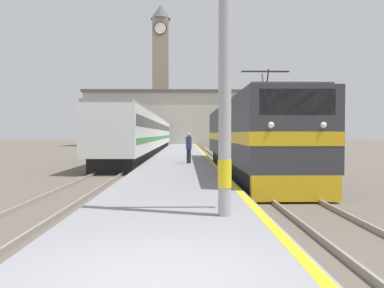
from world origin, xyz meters
name	(u,v)px	position (x,y,z in m)	size (l,w,h in m)	color
ground_plane	(181,157)	(0.00, 30.00, 0.00)	(200.00, 200.00, 0.00)	#60564C
platform	(181,158)	(0.00, 25.00, 0.21)	(4.26, 140.00, 0.43)	gray
rail_track_near	(228,161)	(3.74, 25.00, 0.03)	(2.83, 140.00, 0.16)	#60564C
rail_track_far	(135,161)	(-3.61, 25.00, 0.03)	(2.83, 140.00, 0.16)	#60564C
locomotive_train	(247,137)	(3.74, 15.89, 1.97)	(2.92, 18.36, 4.83)	black
passenger_train	(148,134)	(-3.61, 35.54, 2.12)	(2.92, 42.42, 3.94)	black
catenary_mast	(230,43)	(1.28, 3.45, 4.07)	(2.86, 0.29, 7.33)	#9E9EA3
person_on_platform	(189,147)	(0.57, 17.56, 1.38)	(0.34, 0.34, 1.80)	#23232D
clock_tower	(161,71)	(-4.43, 70.47, 14.57)	(3.95, 3.95, 27.74)	gray
station_building	(166,119)	(-3.13, 63.26, 4.88)	(28.22, 8.41, 9.72)	#B7B2A3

